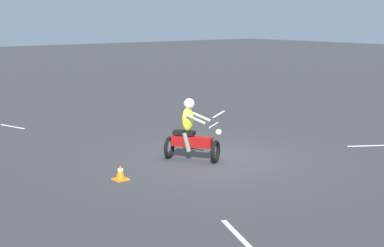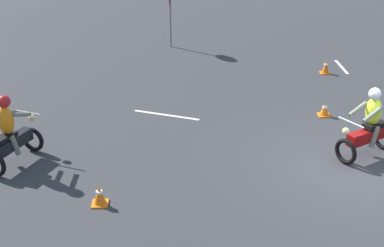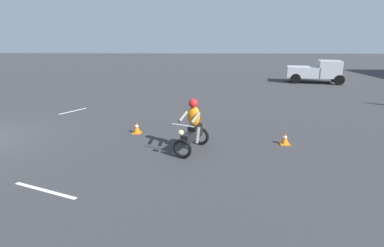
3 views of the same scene
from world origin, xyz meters
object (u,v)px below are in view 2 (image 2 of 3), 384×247
object	(u,v)px
traffic_cone_near_left	(324,110)
traffic_cone_near_right	(99,196)
motorcycle_rider_foreground	(369,127)
traffic_cone_mid_center	(326,67)
motorcycle_rider_background	(11,135)
stop_sign	(170,4)

from	to	relation	value
traffic_cone_near_left	traffic_cone_near_right	distance (m)	6.96
motorcycle_rider_foreground	traffic_cone_mid_center	bearing A→B (deg)	-37.46
traffic_cone_mid_center	motorcycle_rider_foreground	bearing A→B (deg)	174.21
motorcycle_rider_foreground	traffic_cone_near_right	world-z (taller)	motorcycle_rider_foreground
traffic_cone_near_right	traffic_cone_mid_center	xyz separation A→B (m)	(7.78, -6.45, 0.02)
motorcycle_rider_background	traffic_cone_near_left	bearing A→B (deg)	42.02
motorcycle_rider_background	traffic_cone_mid_center	world-z (taller)	motorcycle_rider_background
traffic_cone_near_left	traffic_cone_near_right	bearing A→B (deg)	127.67
motorcycle_rider_foreground	traffic_cone_mid_center	xyz separation A→B (m)	(5.89, -0.60, -0.51)
motorcycle_rider_background	stop_sign	xyz separation A→B (m)	(9.40, -3.42, 0.91)
motorcycle_rider_background	stop_sign	bearing A→B (deg)	93.78
motorcycle_rider_foreground	traffic_cone_near_right	distance (m)	6.18
motorcycle_rider_background	traffic_cone_near_right	bearing A→B (deg)	-15.34
stop_sign	traffic_cone_near_right	world-z (taller)	stop_sign
motorcycle_rider_background	traffic_cone_mid_center	distance (m)	10.51
traffic_cone_near_left	traffic_cone_near_right	xyz separation A→B (m)	(-4.25, 5.51, 0.03)
motorcycle_rider_background	stop_sign	size ratio (longest dim) A/B	0.72
motorcycle_rider_background	traffic_cone_near_left	distance (m)	8.06
motorcycle_rider_foreground	motorcycle_rider_background	world-z (taller)	same
traffic_cone_near_left	traffic_cone_near_right	size ratio (longest dim) A/B	0.86
traffic_cone_near_right	traffic_cone_mid_center	bearing A→B (deg)	-39.68
stop_sign	traffic_cone_mid_center	distance (m)	6.32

